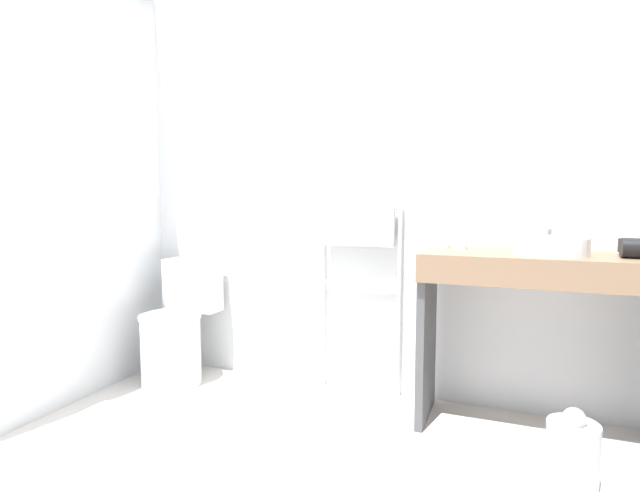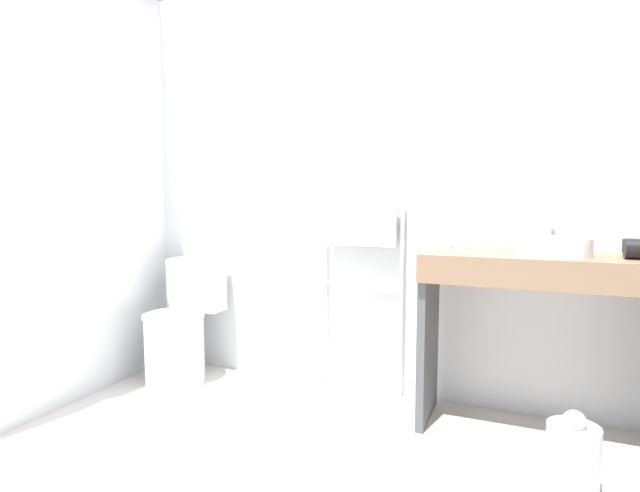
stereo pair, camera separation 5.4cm
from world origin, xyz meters
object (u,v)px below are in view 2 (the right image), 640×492
object	(u,v)px
towel_radiator	(362,250)
sink_basin	(553,246)
toilet	(180,332)
trash_bin	(572,458)
cup_near_edge	(462,239)
cup_near_wall	(444,238)

from	to	relation	value
towel_radiator	sink_basin	xyz separation A→B (m)	(1.00, -0.22, 0.09)
toilet	trash_bin	size ratio (longest dim) A/B	2.25
towel_radiator	cup_near_edge	distance (m)	0.59
toilet	sink_basin	size ratio (longest dim) A/B	2.31
toilet	sink_basin	xyz separation A→B (m)	(2.12, 0.03, 0.62)
cup_near_edge	trash_bin	size ratio (longest dim) A/B	0.31
toilet	cup_near_edge	xyz separation A→B (m)	(1.69, 0.15, 0.63)
sink_basin	cup_near_wall	size ratio (longest dim) A/B	3.22
sink_basin	cup_near_wall	distance (m)	0.55
sink_basin	cup_near_edge	xyz separation A→B (m)	(-0.43, 0.12, 0.01)
sink_basin	toilet	bearing A→B (deg)	-179.15
cup_near_wall	cup_near_edge	size ratio (longest dim) A/B	0.96
trash_bin	toilet	bearing A→B (deg)	169.38
toilet	sink_basin	bearing A→B (deg)	0.85
towel_radiator	trash_bin	world-z (taller)	towel_radiator
sink_basin	cup_near_wall	xyz separation A→B (m)	(-0.52, 0.18, 0.01)
towel_radiator	cup_near_edge	bearing A→B (deg)	-10.03
cup_near_edge	towel_radiator	bearing A→B (deg)	169.97
towel_radiator	trash_bin	xyz separation A→B (m)	(1.08, -0.66, -0.70)
toilet	cup_near_wall	bearing A→B (deg)	7.39
towel_radiator	cup_near_wall	world-z (taller)	towel_radiator
towel_radiator	toilet	bearing A→B (deg)	-167.31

